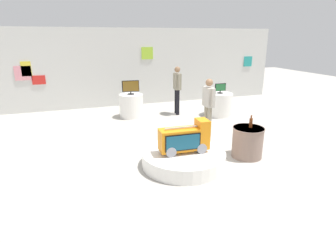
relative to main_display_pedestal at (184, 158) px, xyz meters
name	(u,v)px	position (x,y,z in m)	size (l,w,h in m)	color
ground_plane	(178,154)	(0.10, 0.60, -0.15)	(30.00, 30.00, 0.00)	#B2ADA3
back_wall_display	(131,67)	(0.09, 5.84, 1.34)	(12.59, 0.13, 2.99)	silver
main_display_pedestal	(184,158)	(0.00, 0.00, 0.00)	(1.79, 1.79, 0.31)	white
novelty_firetruck_tv	(185,139)	(0.02, -0.01, 0.44)	(1.07, 0.45, 0.69)	gray
display_pedestal_left_rear	(131,106)	(-0.29, 4.07, 0.24)	(0.81, 0.81, 0.79)	white
tv_on_left_rear	(131,87)	(-0.29, 4.06, 0.89)	(0.57, 0.22, 0.47)	black
display_pedestal_center_rear	(219,104)	(2.66, 3.25, 0.24)	(0.89, 0.89, 0.79)	white
tv_on_center_rear	(220,88)	(2.66, 3.24, 0.82)	(0.41, 0.20, 0.34)	black
side_table_round	(248,142)	(1.55, -0.06, 0.20)	(0.71, 0.71, 0.70)	gray
bottle_on_side_table	(251,123)	(1.60, -0.04, 0.66)	(0.07, 0.07, 0.29)	brown
shopper_browsing_near_truck	(177,87)	(1.32, 3.89, 0.84)	(0.23, 0.56, 1.68)	black
shopper_browsing_rear	(208,103)	(1.35, 1.57, 0.78)	(0.20, 0.56, 1.59)	gray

